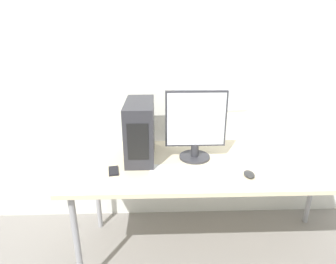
{
  "coord_description": "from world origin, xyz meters",
  "views": [
    {
      "loc": [
        -0.39,
        -1.35,
        1.65
      ],
      "look_at": [
        -0.33,
        0.39,
        1.0
      ],
      "focal_mm": 30.0,
      "sensor_mm": 36.0,
      "label": 1
    }
  ],
  "objects_px": {
    "pc_tower": "(140,130)",
    "mouse": "(249,174)",
    "keyboard": "(201,177)",
    "cell_phone": "(114,171)",
    "monitor_main": "(196,125)"
  },
  "relations": [
    {
      "from": "monitor_main",
      "to": "keyboard",
      "type": "height_order",
      "value": "monitor_main"
    },
    {
      "from": "pc_tower",
      "to": "mouse",
      "type": "distance_m",
      "value": 0.78
    },
    {
      "from": "pc_tower",
      "to": "keyboard",
      "type": "distance_m",
      "value": 0.54
    },
    {
      "from": "mouse",
      "to": "keyboard",
      "type": "bearing_deg",
      "value": -177.11
    },
    {
      "from": "mouse",
      "to": "pc_tower",
      "type": "bearing_deg",
      "value": 155.76
    },
    {
      "from": "keyboard",
      "to": "cell_phone",
      "type": "bearing_deg",
      "value": 169.49
    },
    {
      "from": "keyboard",
      "to": "mouse",
      "type": "bearing_deg",
      "value": 2.89
    },
    {
      "from": "monitor_main",
      "to": "cell_phone",
      "type": "xyz_separation_m",
      "value": [
        -0.55,
        -0.18,
        -0.24
      ]
    },
    {
      "from": "keyboard",
      "to": "cell_phone",
      "type": "relative_size",
      "value": 3.82
    },
    {
      "from": "monitor_main",
      "to": "keyboard",
      "type": "relative_size",
      "value": 0.98
    },
    {
      "from": "monitor_main",
      "to": "keyboard",
      "type": "xyz_separation_m",
      "value": [
        0.01,
        -0.29,
        -0.24
      ]
    },
    {
      "from": "monitor_main",
      "to": "mouse",
      "type": "height_order",
      "value": "monitor_main"
    },
    {
      "from": "pc_tower",
      "to": "mouse",
      "type": "bearing_deg",
      "value": -24.24
    },
    {
      "from": "pc_tower",
      "to": "keyboard",
      "type": "relative_size",
      "value": 0.88
    },
    {
      "from": "cell_phone",
      "to": "pc_tower",
      "type": "bearing_deg",
      "value": 43.37
    }
  ]
}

